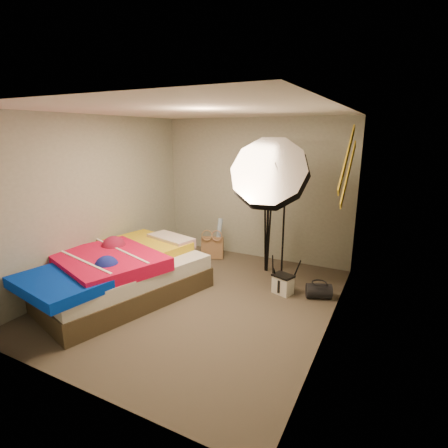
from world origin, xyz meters
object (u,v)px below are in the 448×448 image
Objects in this scene: duffel_bag at (319,291)px; bed at (118,273)px; tote_bag at (212,248)px; camera_case at (283,285)px; camera_tripod at (267,230)px; wrapping_roll at (218,238)px; photo_umbrella at (270,176)px.

bed is (-2.56, -1.18, 0.22)m from duffel_bag.
camera_case is (1.61, -0.82, -0.07)m from tote_bag.
bed is at bearing -133.16° from camera_case.
camera_tripod is at bearing -27.98° from tote_bag.
camera_tripod reaches higher than tote_bag.
tote_bag is 0.33× the size of camera_tripod.
duffel_bag is 1.32m from camera_tripod.
tote_bag reaches higher than camera_case.
duffel_bag is at bearing 29.43° from camera_case.
wrapping_roll is (0.09, 0.07, 0.17)m from tote_bag.
photo_umbrella reaches higher than camera_case.
tote_bag is 0.15× the size of bed.
photo_umbrella is (-0.78, 0.02, 1.56)m from duffel_bag.
photo_umbrella is (1.32, -0.71, 1.46)m from tote_bag.
tote_bag is 0.17× the size of photo_umbrella.
camera_case is at bearing 27.76° from bed.
camera_tripod is (-0.51, 0.70, 0.57)m from camera_case.
tote_bag is 1.97m from bed.
tote_bag is 0.54× the size of wrapping_roll.
duffel_bag is at bearing -31.32° from camera_tripod.
photo_umbrella reaches higher than duffel_bag.
wrapping_roll is at bearing 74.62° from bed.
photo_umbrella is 1.15m from camera_tripod.
camera_tripod is (1.56, 1.79, 0.37)m from bed.
camera_case is 0.10× the size of bed.
camera_case is 0.50m from duffel_bag.
photo_umbrella reaches higher than wrapping_roll.
wrapping_roll is at bearing 147.65° from photo_umbrella.
bed reaches higher than camera_case.
bed is 2.21× the size of camera_tripod.
bed is (-0.55, -1.99, -0.04)m from wrapping_roll.
camera_tripod is (-1.00, 0.61, 0.59)m from duffel_bag.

